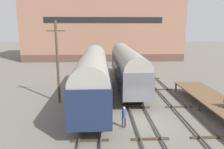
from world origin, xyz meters
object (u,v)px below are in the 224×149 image
Objects in this scene: train_car_navy at (93,74)px; utility_pole at (57,61)px; train_car_grey at (127,64)px; person_worker at (124,115)px.

utility_pole reaches higher than train_car_navy.
train_car_grey reaches higher than person_worker.
utility_pole is (-7.65, -6.16, 1.41)m from train_car_grey.
train_car_navy is at bearing -123.82° from train_car_grey.
person_worker is at bearing -97.57° from train_car_grey.
train_car_navy is 2.12× the size of utility_pole.
train_car_grey is at bearing 56.18° from train_car_navy.
train_car_navy reaches higher than train_car_grey.
person_worker is (-1.63, -12.28, -1.85)m from train_car_grey.
train_car_grey is at bearing 82.43° from person_worker.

